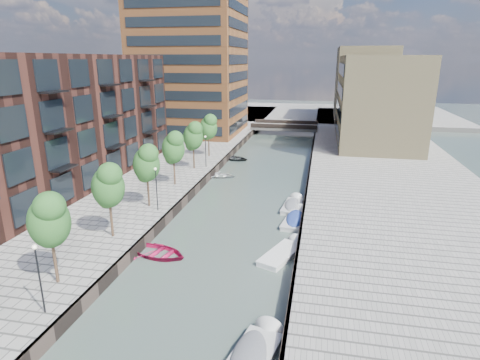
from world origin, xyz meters
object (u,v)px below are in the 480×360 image
(tree_1, at_px, (49,219))
(tree_5, at_px, (193,135))
(tree_4, at_px, (173,147))
(motorboat_1, at_px, (252,358))
(motorboat_2, at_px, (285,253))
(tree_3, at_px, (146,162))
(car, at_px, (348,141))
(motorboat_3, at_px, (296,219))
(tree_2, at_px, (108,184))
(tree_6, at_px, (208,126))
(sloop_2, at_px, (159,255))
(sloop_4, at_px, (234,160))
(sloop_3, at_px, (219,177))
(bridge, at_px, (285,127))
(motorboat_4, at_px, (293,205))

(tree_1, xyz_separation_m, tree_5, (0.00, 28.00, 0.00))
(tree_4, xyz_separation_m, motorboat_1, (13.08, -24.30, -5.08))
(motorboat_2, bearing_deg, tree_3, 158.44)
(tree_1, height_order, car, tree_1)
(motorboat_3, bearing_deg, tree_4, 158.31)
(motorboat_1, bearing_deg, tree_1, 165.85)
(motorboat_2, bearing_deg, tree_2, -173.15)
(motorboat_3, bearing_deg, motorboat_2, -93.18)
(motorboat_3, xyz_separation_m, car, (6.16, 31.55, 1.45))
(motorboat_1, bearing_deg, tree_3, 127.10)
(motorboat_1, distance_m, car, 50.80)
(tree_6, xyz_separation_m, sloop_2, (4.06, -28.61, -5.31))
(sloop_4, bearing_deg, tree_2, -171.98)
(tree_4, height_order, car, tree_4)
(tree_6, bearing_deg, sloop_3, -64.63)
(tree_1, xyz_separation_m, tree_3, (0.00, 14.00, 0.00))
(tree_2, relative_size, sloop_3, 1.43)
(tree_5, height_order, tree_6, same)
(sloop_4, bearing_deg, tree_1, -170.87)
(tree_2, height_order, tree_5, same)
(tree_1, distance_m, tree_2, 7.00)
(tree_1, relative_size, tree_3, 1.00)
(sloop_2, xyz_separation_m, motorboat_3, (9.91, 9.05, 0.21))
(bridge, bearing_deg, car, -50.29)
(tree_3, xyz_separation_m, motorboat_4, (13.39, 5.10, -5.12))
(tree_5, bearing_deg, motorboat_2, -54.95)
(bridge, distance_m, sloop_2, 54.80)
(tree_6, relative_size, motorboat_3, 1.13)
(tree_5, relative_size, motorboat_4, 1.22)
(tree_3, xyz_separation_m, sloop_4, (3.16, 23.38, -5.31))
(sloop_2, bearing_deg, tree_6, 22.01)
(motorboat_2, bearing_deg, tree_6, 117.27)
(tree_2, height_order, tree_3, same)
(tree_5, bearing_deg, tree_4, -90.00)
(tree_5, bearing_deg, motorboat_4, -33.61)
(sloop_4, distance_m, motorboat_1, 41.87)
(tree_1, xyz_separation_m, sloop_2, (4.06, 6.39, -5.31))
(bridge, distance_m, tree_6, 27.63)
(bridge, relative_size, tree_2, 2.18)
(bridge, xyz_separation_m, motorboat_4, (4.89, -41.90, -1.20))
(tree_5, height_order, sloop_3, tree_5)
(tree_2, distance_m, motorboat_2, 14.65)
(sloop_2, bearing_deg, tree_5, 24.58)
(tree_3, xyz_separation_m, motorboat_2, (13.59, -5.37, -5.21))
(motorboat_3, bearing_deg, car, 78.95)
(tree_6, distance_m, sloop_2, 29.38)
(tree_3, height_order, tree_6, same)
(sloop_2, bearing_deg, motorboat_1, -123.13)
(tree_2, relative_size, sloop_4, 1.32)
(tree_6, distance_m, motorboat_1, 40.79)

